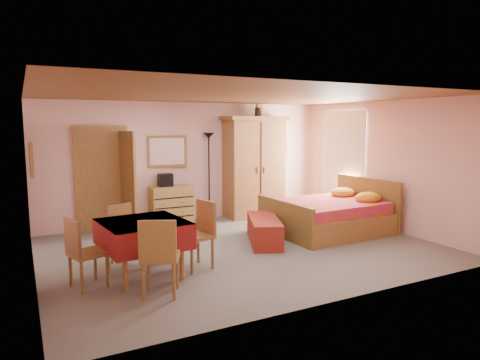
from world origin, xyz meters
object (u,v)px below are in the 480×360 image
floor_lamp (209,176)px  sunflower_vase (258,104)px  chest_of_drawers (171,205)px  wardrobe (254,167)px  bench (264,230)px  dining_table (144,249)px  wall_mirror (167,151)px  chair_south (160,256)px  bed (328,207)px  stereo (165,180)px  chair_north (127,235)px  chair_west (88,252)px  chair_east (195,235)px

floor_lamp → sunflower_vase: size_ratio=3.49×
chest_of_drawers → wardrobe: bearing=-1.8°
floor_lamp → bench: floor_lamp is taller
dining_table → sunflower_vase: bearing=39.5°
wall_mirror → chair_south: wall_mirror is taller
wall_mirror → sunflower_vase: 2.36m
sunflower_vase → bed: bearing=-77.7°
stereo → chest_of_drawers: bearing=-31.8°
chair_north → floor_lamp: bearing=-156.5°
dining_table → chair_south: size_ratio=1.09×
wardrobe → chair_west: bearing=-145.8°
chair_east → chair_north: bearing=37.4°
stereo → wardrobe: bearing=-3.4°
stereo → chair_west: (-1.99, -2.97, -0.49)m
wardrobe → chair_east: wardrobe is taller
floor_lamp → sunflower_vase: sunflower_vase is taller
chest_of_drawers → floor_lamp: bearing=6.9°
stereo → floor_lamp: (1.03, 0.05, 0.01)m
chest_of_drawers → chair_north: (-1.42, -2.16, 0.04)m
sunflower_vase → bench: (-1.06, -2.10, -2.36)m
sunflower_vase → bench: sunflower_vase is taller
sunflower_vase → wall_mirror: bearing=173.5°
stereo → chair_north: (-1.32, -2.22, -0.51)m
wall_mirror → chair_south: size_ratio=0.86×
wardrobe → chair_south: bearing=-133.9°
stereo → chair_east: 2.99m
stereo → chair_south: (-1.22, -3.64, -0.46)m
wall_mirror → wardrobe: 2.03m
floor_lamp → bed: floor_lamp is taller
sunflower_vase → chair_north: size_ratio=0.62×
bed → chair_west: size_ratio=2.36×
wall_mirror → stereo: bearing=-118.8°
chair_west → dining_table: bearing=75.5°
chair_north → chair_east: chair_east is taller
bench → dining_table: bearing=-162.7°
floor_lamp → chair_north: bearing=-136.0°
bench → floor_lamp: bearing=92.9°
floor_lamp → chair_east: floor_lamp is taller
chest_of_drawers → floor_lamp: (0.93, 0.11, 0.56)m
sunflower_vase → chest_of_drawers: bearing=179.1°
chair_east → bench: bearing=-78.8°
stereo → dining_table: (-1.25, -2.94, -0.56)m
stereo → bed: (2.64, -2.11, -0.45)m
chair_south → stereo: bearing=96.3°
wardrobe → chair_north: bearing=-149.1°
chair_north → chair_west: (-0.67, -0.75, 0.02)m
chest_of_drawers → stereo: bearing=148.3°
wardrobe → chair_north: 4.05m
sunflower_vase → bench: size_ratio=0.41×
wall_mirror → dining_table: bearing=-109.7°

